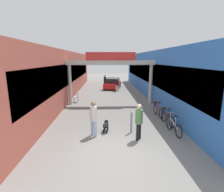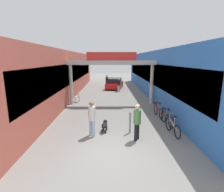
{
  "view_description": "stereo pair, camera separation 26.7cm",
  "coord_description": "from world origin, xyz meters",
  "px_view_note": "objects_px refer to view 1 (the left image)",
  "views": [
    {
      "loc": [
        -0.43,
        -6.39,
        3.69
      ],
      "look_at": [
        0.0,
        4.94,
        1.3
      ],
      "focal_mm": 28.0,
      "sensor_mm": 36.0,
      "label": 1
    },
    {
      "loc": [
        -0.16,
        -6.4,
        3.69
      ],
      "look_at": [
        0.0,
        4.94,
        1.3
      ],
      "focal_mm": 28.0,
      "sensor_mm": 36.0,
      "label": 2
    }
  ],
  "objects_px": {
    "bollard_post_metal": "(131,122)",
    "cafe_chair_aluminium_nearer": "(77,96)",
    "pedestrian_with_dog": "(93,116)",
    "bicycle_blue_second": "(167,117)",
    "pedestrian_companion": "(139,120)",
    "dog_on_leash": "(106,125)",
    "bicycle_red_third": "(158,110)",
    "parked_car_red": "(113,83)",
    "pedestrian_elderly_walking": "(105,81)",
    "bicycle_silver_nearest": "(173,124)",
    "pedestrian_carrying_crate": "(117,84)"
  },
  "relations": [
    {
      "from": "pedestrian_companion",
      "to": "bollard_post_metal",
      "type": "relative_size",
      "value": 1.53
    },
    {
      "from": "bicycle_blue_second",
      "to": "bicycle_silver_nearest",
      "type": "bearing_deg",
      "value": -95.74
    },
    {
      "from": "pedestrian_with_dog",
      "to": "pedestrian_carrying_crate",
      "type": "distance_m",
      "value": 12.13
    },
    {
      "from": "bicycle_blue_second",
      "to": "cafe_chair_aluminium_nearer",
      "type": "relative_size",
      "value": 1.89
    },
    {
      "from": "pedestrian_companion",
      "to": "dog_on_leash",
      "type": "height_order",
      "value": "pedestrian_companion"
    },
    {
      "from": "cafe_chair_aluminium_nearer",
      "to": "parked_car_red",
      "type": "xyz_separation_m",
      "value": [
        3.42,
        7.35,
        0.1
      ]
    },
    {
      "from": "cafe_chair_aluminium_nearer",
      "to": "pedestrian_elderly_walking",
      "type": "bearing_deg",
      "value": 69.27
    },
    {
      "from": "pedestrian_elderly_walking",
      "to": "dog_on_leash",
      "type": "xyz_separation_m",
      "value": [
        0.06,
        -12.87,
        -0.7
      ]
    },
    {
      "from": "pedestrian_with_dog",
      "to": "bicycle_silver_nearest",
      "type": "bearing_deg",
      "value": 3.8
    },
    {
      "from": "bicycle_blue_second",
      "to": "pedestrian_elderly_walking",
      "type": "bearing_deg",
      "value": 106.83
    },
    {
      "from": "dog_on_leash",
      "to": "bicycle_red_third",
      "type": "bearing_deg",
      "value": 34.94
    },
    {
      "from": "bicycle_blue_second",
      "to": "parked_car_red",
      "type": "height_order",
      "value": "parked_car_red"
    },
    {
      "from": "pedestrian_carrying_crate",
      "to": "bollard_post_metal",
      "type": "height_order",
      "value": "pedestrian_carrying_crate"
    },
    {
      "from": "pedestrian_with_dog",
      "to": "pedestrian_companion",
      "type": "xyz_separation_m",
      "value": [
        2.11,
        -0.46,
        -0.02
      ]
    },
    {
      "from": "pedestrian_carrying_crate",
      "to": "dog_on_leash",
      "type": "height_order",
      "value": "pedestrian_carrying_crate"
    },
    {
      "from": "pedestrian_companion",
      "to": "parked_car_red",
      "type": "height_order",
      "value": "pedestrian_companion"
    },
    {
      "from": "bicycle_red_third",
      "to": "parked_car_red",
      "type": "xyz_separation_m",
      "value": [
        -2.52,
        11.36,
        0.21
      ]
    },
    {
      "from": "pedestrian_elderly_walking",
      "to": "bollard_post_metal",
      "type": "distance_m",
      "value": 13.18
    },
    {
      "from": "pedestrian_elderly_walking",
      "to": "bollard_post_metal",
      "type": "bearing_deg",
      "value": -84.09
    },
    {
      "from": "bicycle_red_third",
      "to": "parked_car_red",
      "type": "distance_m",
      "value": 11.64
    },
    {
      "from": "pedestrian_with_dog",
      "to": "pedestrian_carrying_crate",
      "type": "xyz_separation_m",
      "value": [
        1.92,
        11.98,
        -0.12
      ]
    },
    {
      "from": "pedestrian_companion",
      "to": "bicycle_blue_second",
      "type": "height_order",
      "value": "pedestrian_companion"
    },
    {
      "from": "bicycle_blue_second",
      "to": "bollard_post_metal",
      "type": "distance_m",
      "value": 2.54
    },
    {
      "from": "pedestrian_carrying_crate",
      "to": "pedestrian_elderly_walking",
      "type": "bearing_deg",
      "value": 133.82
    },
    {
      "from": "pedestrian_carrying_crate",
      "to": "pedestrian_with_dog",
      "type": "bearing_deg",
      "value": -99.11
    },
    {
      "from": "pedestrian_elderly_walking",
      "to": "bicycle_red_third",
      "type": "height_order",
      "value": "pedestrian_elderly_walking"
    },
    {
      "from": "bicycle_blue_second",
      "to": "cafe_chair_aluminium_nearer",
      "type": "height_order",
      "value": "bicycle_blue_second"
    },
    {
      "from": "bicycle_blue_second",
      "to": "dog_on_leash",
      "type": "bearing_deg",
      "value": -164.82
    },
    {
      "from": "parked_car_red",
      "to": "pedestrian_with_dog",
      "type": "bearing_deg",
      "value": -95.99
    },
    {
      "from": "pedestrian_carrying_crate",
      "to": "bicycle_blue_second",
      "type": "bearing_deg",
      "value": -78.07
    },
    {
      "from": "bicycle_silver_nearest",
      "to": "pedestrian_elderly_walking",
      "type": "bearing_deg",
      "value": 104.8
    },
    {
      "from": "pedestrian_with_dog",
      "to": "bicycle_blue_second",
      "type": "height_order",
      "value": "pedestrian_with_dog"
    },
    {
      "from": "pedestrian_with_dog",
      "to": "pedestrian_companion",
      "type": "height_order",
      "value": "pedestrian_with_dog"
    },
    {
      "from": "pedestrian_companion",
      "to": "pedestrian_with_dog",
      "type": "bearing_deg",
      "value": 167.59
    },
    {
      "from": "parked_car_red",
      "to": "bicycle_blue_second",
      "type": "bearing_deg",
      "value": -78.39
    },
    {
      "from": "bollard_post_metal",
      "to": "cafe_chair_aluminium_nearer",
      "type": "height_order",
      "value": "bollard_post_metal"
    },
    {
      "from": "bollard_post_metal",
      "to": "bicycle_silver_nearest",
      "type": "bearing_deg",
      "value": -1.81
    },
    {
      "from": "dog_on_leash",
      "to": "parked_car_red",
      "type": "height_order",
      "value": "parked_car_red"
    },
    {
      "from": "pedestrian_companion",
      "to": "pedestrian_carrying_crate",
      "type": "distance_m",
      "value": 12.45
    },
    {
      "from": "bicycle_silver_nearest",
      "to": "pedestrian_with_dog",
      "type": "bearing_deg",
      "value": -176.2
    },
    {
      "from": "pedestrian_companion",
      "to": "dog_on_leash",
      "type": "xyz_separation_m",
      "value": [
        -1.52,
        1.02,
        -0.64
      ]
    },
    {
      "from": "parked_car_red",
      "to": "bicycle_silver_nearest",
      "type": "bearing_deg",
      "value": -79.9
    },
    {
      "from": "bicycle_silver_nearest",
      "to": "cafe_chair_aluminium_nearer",
      "type": "bearing_deg",
      "value": 131.49
    },
    {
      "from": "pedestrian_companion",
      "to": "bollard_post_metal",
      "type": "distance_m",
      "value": 0.93
    },
    {
      "from": "pedestrian_elderly_walking",
      "to": "cafe_chair_aluminium_nearer",
      "type": "distance_m",
      "value": 6.93
    },
    {
      "from": "dog_on_leash",
      "to": "bicycle_silver_nearest",
      "type": "distance_m",
      "value": 3.43
    },
    {
      "from": "pedestrian_carrying_crate",
      "to": "bicycle_red_third",
      "type": "height_order",
      "value": "pedestrian_carrying_crate"
    },
    {
      "from": "bicycle_blue_second",
      "to": "cafe_chair_aluminium_nearer",
      "type": "distance_m",
      "value": 8.14
    },
    {
      "from": "pedestrian_with_dog",
      "to": "bicycle_silver_nearest",
      "type": "xyz_separation_m",
      "value": [
        4.01,
        0.27,
        -0.57
      ]
    },
    {
      "from": "pedestrian_carrying_crate",
      "to": "bollard_post_metal",
      "type": "bearing_deg",
      "value": -90.18
    }
  ]
}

